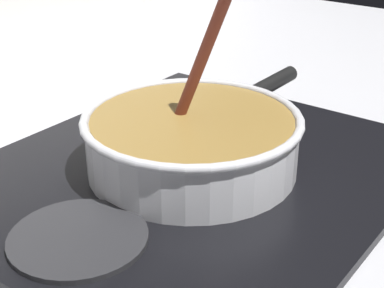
# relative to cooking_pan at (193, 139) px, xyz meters

# --- Properties ---
(ground) EXTENTS (2.40, 1.60, 0.04)m
(ground) POSITION_rel_cooking_pan_xyz_m (-0.15, -0.08, -0.07)
(ground) COLOR #B7B7BC
(hob_plate) EXTENTS (0.56, 0.48, 0.01)m
(hob_plate) POSITION_rel_cooking_pan_xyz_m (-0.00, 0.00, -0.05)
(hob_plate) COLOR black
(hob_plate) RESTS_ON ground
(burner_ring) EXTENTS (0.17, 0.17, 0.01)m
(burner_ring) POSITION_rel_cooking_pan_xyz_m (-0.00, 0.00, -0.04)
(burner_ring) COLOR #592D0C
(burner_ring) RESTS_ON hob_plate
(spare_burner) EXTENTS (0.14, 0.14, 0.01)m
(spare_burner) POSITION_rel_cooking_pan_xyz_m (-0.19, 0.00, -0.04)
(spare_burner) COLOR #262628
(spare_burner) RESTS_ON hob_plate
(cooking_pan) EXTENTS (0.38, 0.27, 0.31)m
(cooking_pan) POSITION_rel_cooking_pan_xyz_m (0.00, 0.00, 0.00)
(cooking_pan) COLOR silver
(cooking_pan) RESTS_ON hob_plate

